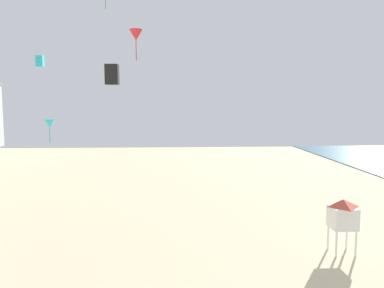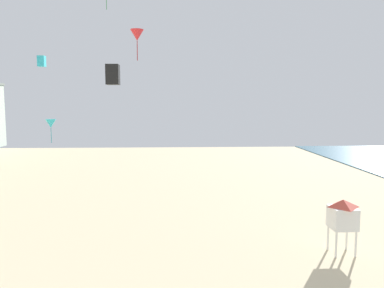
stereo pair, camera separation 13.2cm
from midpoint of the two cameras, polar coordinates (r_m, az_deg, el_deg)
lifeguard_stand at (r=18.74m, az=21.84°, el=-9.96°), size 1.10×1.10×2.55m
kite_cyan_box at (r=41.25m, az=-22.29°, el=11.63°), size 0.69×0.69×1.08m
kite_black_box at (r=27.32m, az=-12.25°, el=10.32°), size 0.90×0.90×1.42m
kite_red_delta at (r=35.43m, az=-8.67°, el=16.12°), size 1.21×1.21×2.75m
kite_cyan_delta at (r=37.44m, az=-21.05°, el=2.93°), size 0.98×0.98×2.23m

